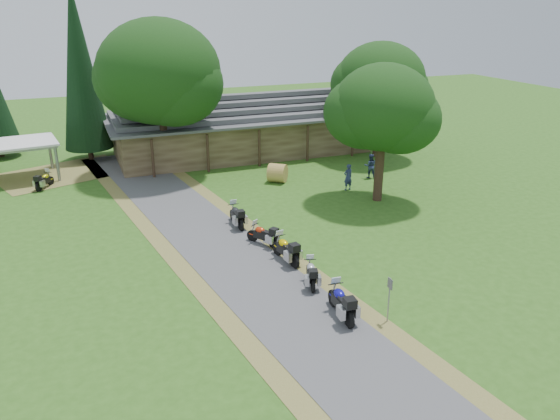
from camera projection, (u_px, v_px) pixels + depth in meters
name	position (u px, v px, depth m)	size (l,w,h in m)	color
ground	(280.00, 303.00, 22.77)	(120.00, 120.00, 0.00)	#2E5818
driveway	(240.00, 265.00, 26.08)	(46.00, 46.00, 0.00)	#464648
lodge	(241.00, 123.00, 44.81)	(21.40, 9.40, 4.90)	#4E3D28
carport	(11.00, 162.00, 37.98)	(6.22, 4.15, 2.70)	white
motorcycle_row_a	(341.00, 301.00, 21.54)	(2.09, 0.68, 1.43)	#140F96
motorcycle_row_b	(311.00, 272.00, 24.02)	(1.77, 0.58, 1.21)	#ACAEB3
motorcycle_row_c	(286.00, 248.00, 26.16)	(2.04, 0.67, 1.40)	#E9C200
motorcycle_row_d	(263.00, 234.00, 27.99)	(1.82, 0.59, 1.24)	red
motorcycle_row_e	(236.00, 215.00, 30.38)	(1.96, 0.64, 1.34)	black
motorcycle_carport_a	(44.00, 180.00, 36.60)	(1.75, 0.57, 1.19)	#D7DA0F
person_a	(348.00, 175.00, 36.11)	(0.59, 0.43, 2.09)	navy
person_b	(370.00, 164.00, 38.65)	(0.58, 0.42, 2.05)	navy
hay_bale	(278.00, 173.00, 37.87)	(1.29, 1.29, 1.19)	olive
sign_post	(389.00, 300.00, 21.08)	(0.35, 0.06, 1.92)	gray
oak_lodge_left	(160.00, 92.00, 38.17)	(8.56, 8.56, 11.70)	#153710
oak_lodge_right	(380.00, 95.00, 42.72)	(6.89, 6.89, 9.85)	#153710
oak_driveway	(382.00, 126.00, 32.93)	(6.14, 6.14, 9.49)	#153710
cedar_near	(81.00, 73.00, 41.18)	(3.65, 3.65, 13.50)	black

